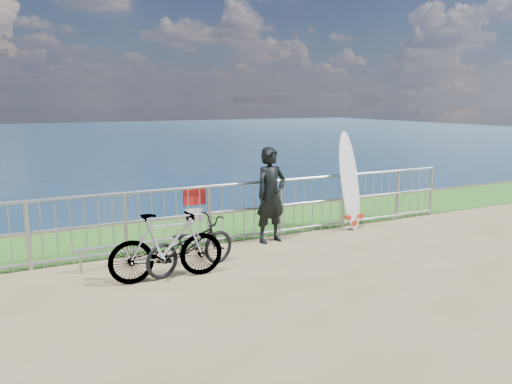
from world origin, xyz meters
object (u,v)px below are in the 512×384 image
surfer (271,195)px  surfboard (350,184)px  bicycle_far (167,246)px  bicycle_near (191,244)px

surfer → surfboard: size_ratio=0.88×
surfer → surfboard: bearing=-5.8°
surfboard → bicycle_far: bearing=-164.1°
bicycle_near → bicycle_far: bearing=99.7°
bicycle_far → bicycle_near: bearing=-60.0°
surfboard → bicycle_near: surfboard is taller
surfer → bicycle_far: bearing=-164.3°
surfer → surfboard: (1.90, 0.12, 0.04)m
surfer → bicycle_near: bearing=-164.5°
surfer → bicycle_far: (-2.34, -1.09, -0.38)m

